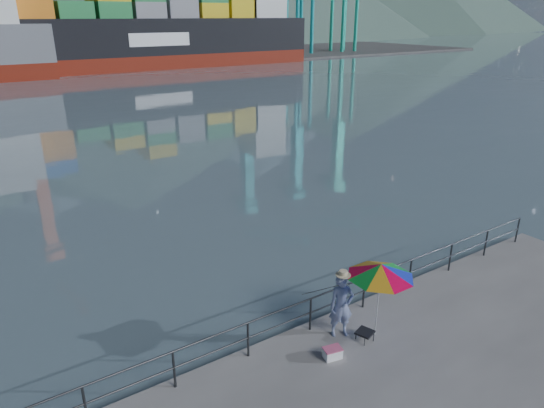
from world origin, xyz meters
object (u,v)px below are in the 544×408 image
(fisherman, at_px, (341,306))
(cooler_bag, at_px, (332,353))
(container_ship, at_px, (158,29))
(beach_umbrella, at_px, (381,270))

(fisherman, bearing_deg, cooler_bag, -118.73)
(fisherman, bearing_deg, container_ship, 94.77)
(fisherman, relative_size, container_ship, 0.03)
(beach_umbrella, bearing_deg, cooler_bag, -176.70)
(cooler_bag, bearing_deg, container_ship, 83.97)
(beach_umbrella, relative_size, cooler_bag, 5.21)
(fisherman, distance_m, cooler_bag, 1.29)
(beach_umbrella, relative_size, container_ship, 0.04)
(beach_umbrella, xyz_separation_m, container_ship, (23.33, 74.17, 3.87))
(fisherman, height_order, container_ship, container_ship)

